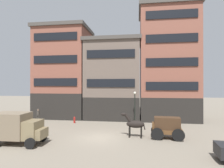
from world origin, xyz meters
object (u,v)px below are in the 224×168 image
Objects in this scene: draft_horse at (134,124)px; fire_hydrant_curbside at (74,120)px; pedestrian_officer at (38,115)px; streetlamp_curbside at (135,103)px; delivery_truck_near at (18,127)px; cargo_wagon at (166,126)px.

draft_horse is 9.66m from fire_hydrant_curbside.
draft_horse reaches higher than pedestrian_officer.
streetlamp_curbside reaches higher than pedestrian_officer.
delivery_truck_near reaches higher than fire_hydrant_curbside.
cargo_wagon is 0.69× the size of delivery_truck_near.
fire_hydrant_curbside is at bearing 152.77° from cargo_wagon.
streetlamp_curbside is 8.13m from fire_hydrant_curbside.
draft_horse is 14.13m from pedestrian_officer.
delivery_truck_near is 2.44× the size of pedestrian_officer.
delivery_truck_near is at bearing -160.55° from draft_horse.
cargo_wagon is 0.73× the size of streetlamp_curbside.
streetlamp_curbside is (9.58, 9.06, 1.25)m from delivery_truck_near.
fire_hydrant_curbside is (5.10, -0.07, -0.55)m from pedestrian_officer.
pedestrian_officer reaches higher than fire_hydrant_curbside.
fire_hydrant_curbside is at bearing 144.72° from draft_horse.
cargo_wagon is 1.28× the size of draft_horse.
delivery_truck_near is at bearing -69.73° from pedestrian_officer.
streetlamp_curbside is at bearing 90.39° from draft_horse.
delivery_truck_near reaches higher than cargo_wagon.
cargo_wagon is at bearing -0.07° from draft_horse.
draft_horse is 0.54× the size of delivery_truck_near.
streetlamp_curbside is 4.96× the size of fire_hydrant_curbside.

